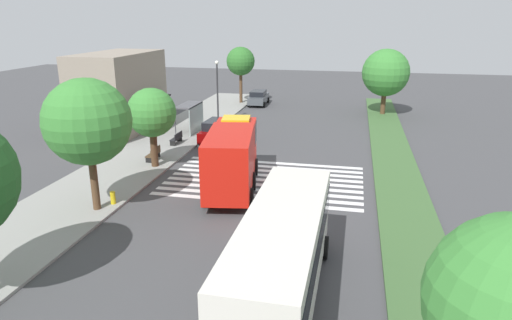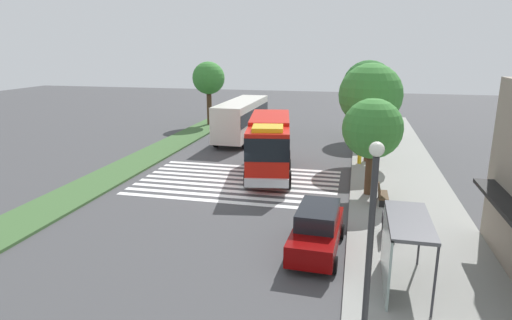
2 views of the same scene
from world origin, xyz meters
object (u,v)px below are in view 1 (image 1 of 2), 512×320
at_px(transit_bus, 282,251).
at_px(sidewalk_tree_west, 87,122).
at_px(bus_stop_shelter, 193,112).
at_px(fire_truck, 232,154).
at_px(median_tree_west, 386,73).
at_px(bench_near_shelter, 177,138).
at_px(sidewalk_tree_far_east, 241,62).
at_px(fire_hydrant, 113,198).
at_px(parked_car_west, 217,131).
at_px(bench_west_of_shelter, 154,154).
at_px(street_lamp, 217,86).
at_px(parked_car_mid, 258,97).
at_px(sidewalk_tree_center, 152,113).

height_order(transit_bus, sidewalk_tree_west, sidewalk_tree_west).
distance_m(bus_stop_shelter, sidewalk_tree_west, 17.46).
xyz_separation_m(fire_truck, median_tree_west, (23.88, -9.96, 2.28)).
bearing_deg(bench_near_shelter, sidewalk_tree_far_east, -2.00).
bearing_deg(fire_hydrant, fire_truck, -54.20).
xyz_separation_m(parked_car_west, sidewalk_tree_far_east, (17.17, 2.20, 3.98)).
bearing_deg(sidewalk_tree_far_east, parked_car_west, -172.71).
relative_size(bus_stop_shelter, sidewalk_tree_west, 0.50).
xyz_separation_m(bench_west_of_shelter, street_lamp, (12.52, -1.06, 3.04)).
distance_m(fire_truck, median_tree_west, 25.98).
bearing_deg(fire_truck, bench_near_shelter, 30.38).
bearing_deg(median_tree_west, parked_car_west, 134.87).
bearing_deg(fire_truck, parked_car_mid, -0.82).
bearing_deg(bench_west_of_shelter, sidewalk_tree_west, -175.69).
relative_size(sidewalk_tree_west, sidewalk_tree_center, 1.30).
xyz_separation_m(bench_near_shelter, median_tree_west, (15.62, -16.81, 3.81)).
bearing_deg(bus_stop_shelter, sidewalk_tree_far_east, -2.65).
relative_size(sidewalk_tree_west, fire_hydrant, 9.95).
distance_m(bench_near_shelter, fire_hydrant, 12.43).
distance_m(sidewalk_tree_far_east, fire_hydrant, 31.59).
height_order(fire_truck, fire_hydrant, fire_truck).
height_order(bench_near_shelter, sidewalk_tree_west, sidewalk_tree_west).
xyz_separation_m(transit_bus, bus_stop_shelter, (23.16, 11.59, -0.19)).
relative_size(parked_car_mid, fire_hydrant, 6.80).
xyz_separation_m(sidewalk_tree_west, median_tree_west, (28.81, -16.15, -0.47)).
height_order(fire_truck, sidewalk_tree_center, sidewalk_tree_center).
distance_m(sidewalk_tree_center, fire_hydrant, 7.45).
distance_m(parked_car_mid, bench_near_shelter, 18.74).
height_order(parked_car_mid, street_lamp, street_lamp).
height_order(bench_west_of_shelter, street_lamp, street_lamp).
xyz_separation_m(parked_car_mid, bench_near_shelter, (-18.52, 2.86, -0.29)).
xyz_separation_m(fire_truck, parked_car_west, (9.99, 4.00, -1.18)).
bearing_deg(transit_bus, sidewalk_tree_far_east, -163.40).
bearing_deg(bench_near_shelter, fire_truck, -140.31).
distance_m(transit_bus, median_tree_west, 35.25).
bearing_deg(parked_car_west, fire_hydrant, 175.64).
distance_m(bus_stop_shelter, sidewalk_tree_center, 9.94).
distance_m(fire_truck, parked_car_mid, 27.11).
bearing_deg(bench_west_of_shelter, street_lamp, -4.83).
height_order(parked_car_west, parked_car_mid, parked_car_west).
bearing_deg(transit_bus, parked_car_west, -156.77).
xyz_separation_m(sidewalk_tree_center, sidewalk_tree_far_east, (24.63, -0.00, 1.10)).
bearing_deg(fire_hydrant, bus_stop_shelter, 4.16).
bearing_deg(sidewalk_tree_west, parked_car_west, -8.38).
distance_m(parked_car_west, bench_near_shelter, 3.36).
height_order(bench_near_shelter, median_tree_west, median_tree_west).
relative_size(bench_west_of_shelter, fire_hydrant, 2.29).
relative_size(bench_near_shelter, street_lamp, 0.27).
bearing_deg(sidewalk_tree_west, sidewalk_tree_center, 0.00).
bearing_deg(fire_hydrant, transit_bus, -123.13).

